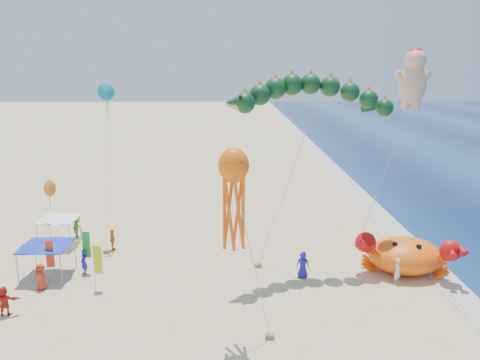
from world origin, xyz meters
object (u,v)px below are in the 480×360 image
dragon_kite (312,101)px  octopus_kite (234,191)px  crab_inflatable (406,255)px  cherub_kite (413,77)px  canopy_blue (46,243)px  canopy_white (58,217)px

dragon_kite → octopus_kite: dragon_kite is taller
crab_inflatable → cherub_kite: (1.96, 6.49, 12.05)m
crab_inflatable → canopy_blue: bearing=-179.8°
canopy_blue → cherub_kite: bearing=13.7°
dragon_kite → canopy_blue: bearing=-176.2°
canopy_blue → dragon_kite: bearing=3.8°
dragon_kite → canopy_blue: 20.58m
octopus_kite → crab_inflatable: bearing=33.0°
dragon_kite → cherub_kite: 10.39m
crab_inflatable → octopus_kite: (-12.13, -7.87, 6.82)m
crab_inflatable → canopy_white: crab_inflatable is taller
octopus_kite → canopy_blue: octopus_kite is taller
dragon_kite → canopy_white: bearing=166.9°
octopus_kite → canopy_blue: 16.11m
crab_inflatable → cherub_kite: 13.83m
crab_inflatable → dragon_kite: bearing=170.5°
cherub_kite → canopy_blue: 29.86m
crab_inflatable → canopy_white: (-26.21, 5.64, 1.10)m
dragon_kite → octopus_kite: bearing=-120.5°
crab_inflatable → dragon_kite: (-6.82, 1.14, 10.63)m
crab_inflatable → cherub_kite: cherub_kite is taller
canopy_white → canopy_blue: bearing=-78.3°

